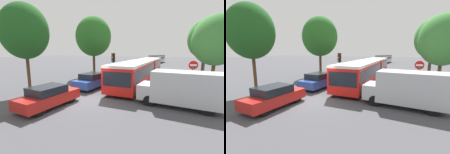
{
  "view_description": "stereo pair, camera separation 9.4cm",
  "coord_description": "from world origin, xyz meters",
  "views": [
    {
      "loc": [
        6.27,
        -8.51,
        3.56
      ],
      "look_at": [
        0.2,
        3.92,
        1.2
      ],
      "focal_mm": 24.0,
      "sensor_mm": 36.0,
      "label": 1
    },
    {
      "loc": [
        6.35,
        -8.47,
        3.56
      ],
      "look_at": [
        0.2,
        3.92,
        1.2
      ],
      "focal_mm": 24.0,
      "sensor_mm": 36.0,
      "label": 2
    }
  ],
  "objects": [
    {
      "name": "direction_sign_post",
      "position": [
        7.95,
        8.31,
        2.55
      ],
      "size": [
        0.26,
        1.39,
        3.6
      ],
      "rotation": [
        0.0,
        0.0,
        3.28
      ],
      "color": "#56595E",
      "rests_on": "ground"
    },
    {
      "name": "queued_car_blue",
      "position": [
        -1.8,
        3.69,
        0.75
      ],
      "size": [
        1.97,
        4.34,
        1.49
      ],
      "rotation": [
        0.0,
        0.0,
        1.53
      ],
      "color": "#284799",
      "rests_on": "ground"
    },
    {
      "name": "queued_car_black",
      "position": [
        -1.89,
        16.24,
        0.74
      ],
      "size": [
        1.94,
        4.27,
        1.46
      ],
      "rotation": [
        0.0,
        0.0,
        1.53
      ],
      "color": "black",
      "rests_on": "ground"
    },
    {
      "name": "no_entry_sign",
      "position": [
        6.89,
        5.3,
        1.88
      ],
      "size": [
        0.7,
        0.08,
        2.82
      ],
      "rotation": [
        0.0,
        0.0,
        -1.57
      ],
      "color": "#56595E",
      "rests_on": "ground"
    },
    {
      "name": "queued_car_white",
      "position": [
        -1.62,
        10.32,
        0.72
      ],
      "size": [
        1.89,
        4.16,
        1.42
      ],
      "rotation": [
        0.0,
        0.0,
        1.53
      ],
      "color": "white",
      "rests_on": "ground"
    },
    {
      "name": "queued_car_silver",
      "position": [
        -1.92,
        21.67,
        0.73
      ],
      "size": [
        1.91,
        4.21,
        1.44
      ],
      "rotation": [
        0.0,
        0.0,
        1.53
      ],
      "color": "#B7BABF",
      "rests_on": "ground"
    },
    {
      "name": "tree_right_mid",
      "position": [
        8.43,
        14.87,
        5.19
      ],
      "size": [
        4.24,
        4.24,
        7.76
      ],
      "color": "#51381E",
      "rests_on": "ground"
    },
    {
      "name": "tree_right_near",
      "position": [
        8.43,
        6.4,
        4.46
      ],
      "size": [
        3.7,
        3.7,
        6.55
      ],
      "color": "#51381E",
      "rests_on": "ground"
    },
    {
      "name": "tree_left_near",
      "position": [
        -5.22,
        -0.59,
        5.11
      ],
      "size": [
        3.61,
        3.61,
        7.28
      ],
      "color": "#51381E",
      "rests_on": "ground"
    },
    {
      "name": "articulated_bus",
      "position": [
        1.54,
        9.68,
        1.46
      ],
      "size": [
        3.21,
        17.08,
        2.52
      ],
      "rotation": [
        0.0,
        0.0,
        -1.53
      ],
      "color": "red",
      "rests_on": "ground"
    },
    {
      "name": "tree_left_mid",
      "position": [
        -5.68,
        9.78,
        5.49
      ],
      "size": [
        4.96,
        4.96,
        8.37
      ],
      "color": "#51381E",
      "rests_on": "ground"
    },
    {
      "name": "traffic_light",
      "position": [
        -0.46,
        5.56,
        2.5
      ],
      "size": [
        0.38,
        0.4,
        3.4
      ],
      "rotation": [
        0.0,
        0.0,
        -1.9
      ],
      "color": "#56595E",
      "rests_on": "ground"
    },
    {
      "name": "city_bus_rear",
      "position": [
        -1.71,
        40.47,
        1.39
      ],
      "size": [
        3.24,
        11.35,
        2.41
      ],
      "rotation": [
        0.0,
        0.0,
        1.5
      ],
      "color": "silver",
      "rests_on": "ground"
    },
    {
      "name": "queued_car_navy",
      "position": [
        -1.54,
        27.71,
        0.69
      ],
      "size": [
        1.8,
        3.97,
        1.36
      ],
      "rotation": [
        0.0,
        0.0,
        1.53
      ],
      "color": "navy",
      "rests_on": "ground"
    },
    {
      "name": "white_van",
      "position": [
        6.18,
        1.87,
        1.24
      ],
      "size": [
        5.05,
        2.11,
        2.31
      ],
      "rotation": [
        0.0,
        0.0,
        3.12
      ],
      "color": "#B7BABF",
      "rests_on": "ground"
    },
    {
      "name": "ground_plane",
      "position": [
        0.0,
        0.0,
        0.0
      ],
      "size": [
        200.0,
        200.0,
        0.0
      ],
      "primitive_type": "plane",
      "color": "#47474C"
    },
    {
      "name": "queued_car_red",
      "position": [
        -1.5,
        -1.93,
        0.71
      ],
      "size": [
        1.85,
        4.08,
        1.4
      ],
      "rotation": [
        0.0,
        0.0,
        1.53
      ],
      "color": "#B21E19",
      "rests_on": "ground"
    }
  ]
}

